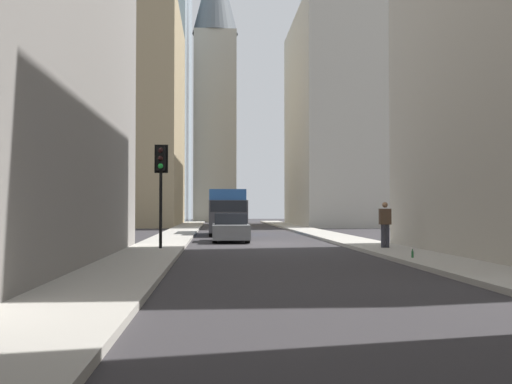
{
  "coord_description": "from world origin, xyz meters",
  "views": [
    {
      "loc": [
        -27.91,
        2.17,
        1.66
      ],
      "look_at": [
        14.62,
        -0.78,
        2.86
      ],
      "focal_mm": 41.47,
      "sensor_mm": 36.0,
      "label": 1
    }
  ],
  "objects": [
    {
      "name": "building_right_far",
      "position": [
        30.12,
        10.6,
        10.36
      ],
      "size": [
        17.08,
        10.0,
        20.72
      ],
      "color": "#9E8966",
      "rests_on": "ground_plane"
    },
    {
      "name": "hatchback_grey",
      "position": [
        1.65,
        1.4,
        0.66
      ],
      "size": [
        4.3,
        1.78,
        1.42
      ],
      "color": "slate",
      "rests_on": "ground_plane"
    },
    {
      "name": "building_left_far",
      "position": [
        29.21,
        -10.6,
        10.26
      ],
      "size": [
        17.58,
        10.0,
        20.51
      ],
      "color": "#B7B2A5",
      "rests_on": "ground_plane"
    },
    {
      "name": "sidewalk_right",
      "position": [
        0.0,
        4.5,
        0.07
      ],
      "size": [
        90.0,
        2.2,
        0.14
      ],
      "primitive_type": "cube",
      "color": "#A8A399",
      "rests_on": "ground_plane"
    },
    {
      "name": "pedestrian",
      "position": [
        -5.3,
        -4.44,
        1.11
      ],
      "size": [
        0.26,
        0.44,
        1.77
      ],
      "color": "#33333D",
      "rests_on": "sidewalk_left"
    },
    {
      "name": "discarded_bottle",
      "position": [
        -9.98,
        -3.93,
        0.25
      ],
      "size": [
        0.07,
        0.07,
        0.27
      ],
      "color": "#236033",
      "rests_on": "sidewalk_left"
    },
    {
      "name": "church_spire",
      "position": [
        45.8,
        2.21,
        18.19
      ],
      "size": [
        5.72,
        5.72,
        34.88
      ],
      "color": "gray",
      "rests_on": "ground_plane"
    },
    {
      "name": "sidewalk_left",
      "position": [
        0.0,
        -4.5,
        0.07
      ],
      "size": [
        90.0,
        2.2,
        0.14
      ],
      "primitive_type": "cube",
      "color": "#A8A399",
      "rests_on": "ground_plane"
    },
    {
      "name": "traffic_light_foreground",
      "position": [
        -5.07,
        4.25,
        3.08
      ],
      "size": [
        0.43,
        0.52,
        4.0
      ],
      "color": "black",
      "rests_on": "sidewalk_right"
    },
    {
      "name": "ground_plane",
      "position": [
        0.0,
        0.0,
        0.0
      ],
      "size": [
        135.0,
        135.0,
        0.0
      ],
      "primitive_type": "plane",
      "color": "#302D30"
    },
    {
      "name": "delivery_truck",
      "position": [
        9.15,
        1.4,
        1.46
      ],
      "size": [
        6.46,
        2.25,
        2.84
      ],
      "color": "#285699",
      "rests_on": "ground_plane"
    }
  ]
}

